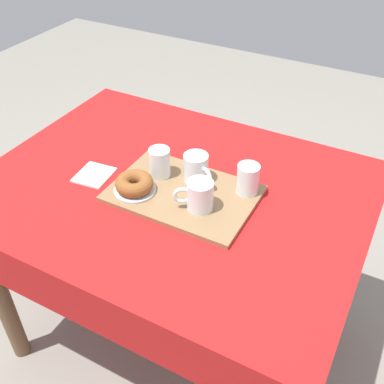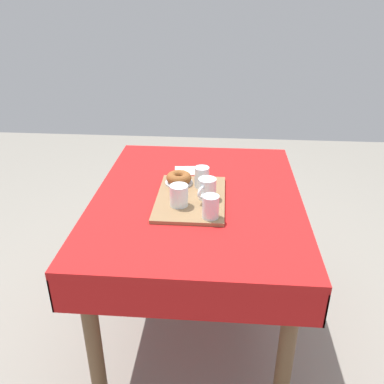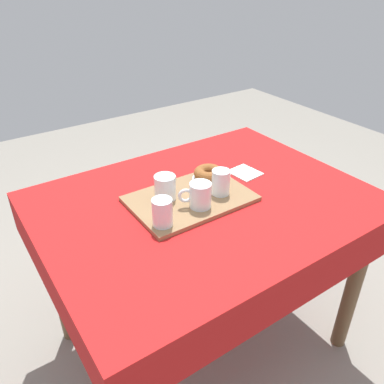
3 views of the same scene
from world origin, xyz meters
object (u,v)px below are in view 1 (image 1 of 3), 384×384
object	(u,v)px
serving_tray	(183,194)
paper_napkin	(94,175)
dining_table	(173,214)
water_glass_far	(248,181)
donut_plate_left	(135,190)
water_glass_near	(160,164)
tea_mug_left	(199,196)
sugar_donut_left	(134,183)
tea_mug_right	(196,169)

from	to	relation	value
serving_tray	paper_napkin	bearing A→B (deg)	8.67
dining_table	water_glass_far	bearing A→B (deg)	-163.46
dining_table	donut_plate_left	bearing A→B (deg)	49.40
serving_tray	water_glass_near	world-z (taller)	water_glass_near
donut_plate_left	serving_tray	bearing A→B (deg)	-153.34
tea_mug_left	sugar_donut_left	size ratio (longest dim) A/B	0.94
donut_plate_left	sugar_donut_left	world-z (taller)	sugar_donut_left
water_glass_far	donut_plate_left	distance (m)	0.34
dining_table	tea_mug_left	bearing A→B (deg)	152.01
water_glass_near	sugar_donut_left	size ratio (longest dim) A/B	0.81
tea_mug_left	water_glass_near	xyz separation A→B (m)	(0.19, -0.09, 0.00)
tea_mug_right	paper_napkin	distance (m)	0.34
sugar_donut_left	paper_napkin	xyz separation A→B (m)	(0.17, -0.02, -0.04)
water_glass_near	sugar_donut_left	distance (m)	0.11
water_glass_near	water_glass_far	xyz separation A→B (m)	(-0.28, -0.05, -0.00)
donut_plate_left	sugar_donut_left	xyz separation A→B (m)	(0.00, 0.00, 0.03)
serving_tray	water_glass_far	world-z (taller)	water_glass_far
dining_table	water_glass_near	world-z (taller)	water_glass_near
sugar_donut_left	paper_napkin	size ratio (longest dim) A/B	0.99
tea_mug_left	water_glass_far	xyz separation A→B (m)	(-0.09, -0.14, -0.00)
dining_table	water_glass_far	size ratio (longest dim) A/B	12.73
water_glass_far	sugar_donut_left	bearing A→B (deg)	27.65
tea_mug_right	water_glass_near	distance (m)	0.12
water_glass_far	paper_napkin	world-z (taller)	water_glass_far
serving_tray	paper_napkin	world-z (taller)	serving_tray
tea_mug_right	water_glass_far	distance (m)	0.16
water_glass_far	donut_plate_left	world-z (taller)	water_glass_far
tea_mug_right	water_glass_near	world-z (taller)	water_glass_near
tea_mug_right	water_glass_far	size ratio (longest dim) A/B	1.18
sugar_donut_left	tea_mug_left	bearing A→B (deg)	-173.93
dining_table	tea_mug_left	distance (m)	0.23
water_glass_near	serving_tray	bearing A→B (deg)	158.65
tea_mug_left	tea_mug_right	world-z (taller)	same
donut_plate_left	sugar_donut_left	size ratio (longest dim) A/B	1.11
dining_table	serving_tray	distance (m)	0.14
donut_plate_left	tea_mug_right	bearing A→B (deg)	-135.46
serving_tray	sugar_donut_left	size ratio (longest dim) A/B	3.74
dining_table	tea_mug_left	xyz separation A→B (m)	(-0.13, 0.07, 0.17)
water_glass_near	water_glass_far	size ratio (longest dim) A/B	1.00
tea_mug_right	sugar_donut_left	bearing A→B (deg)	44.54
serving_tray	tea_mug_right	distance (m)	0.09
tea_mug_left	donut_plate_left	distance (m)	0.22
sugar_donut_left	water_glass_near	bearing A→B (deg)	-102.97
donut_plate_left	water_glass_far	bearing A→B (deg)	-152.35
tea_mug_right	donut_plate_left	distance (m)	0.20
sugar_donut_left	paper_napkin	world-z (taller)	sugar_donut_left
tea_mug_left	sugar_donut_left	distance (m)	0.21
serving_tray	donut_plate_left	bearing A→B (deg)	26.66
serving_tray	water_glass_far	distance (m)	0.20
serving_tray	tea_mug_left	bearing A→B (deg)	150.51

